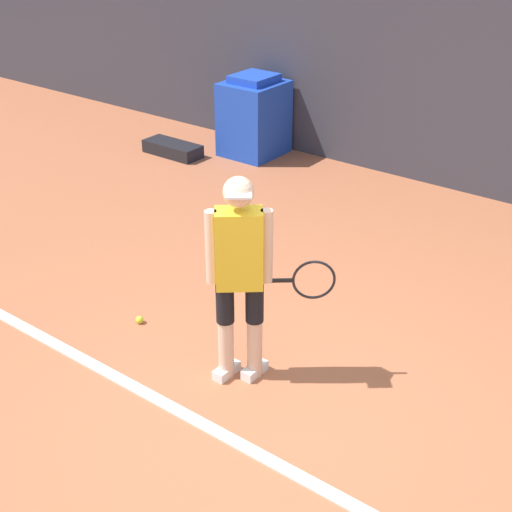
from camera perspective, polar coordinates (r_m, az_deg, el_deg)
The scene contains 6 objects.
ground_plane at distance 5.31m, azimuth 0.84°, elevation -12.66°, with size 24.00×24.00×0.00m, color #B76642.
court_baseline at distance 5.10m, azimuth -1.58°, elevation -14.67°, with size 21.60×0.10×0.01m.
tennis_player at distance 5.18m, azimuth -1.20°, elevation -1.29°, with size 0.75×0.64×1.67m.
tennis_ball at distance 6.35m, azimuth -9.30°, elevation -5.06°, with size 0.07×0.07×0.07m.
covered_chair at distance 10.02m, azimuth -0.15°, elevation 11.08°, with size 0.74×0.81×1.11m.
equipment_bag at distance 10.18m, azimuth -6.68°, elevation 8.52°, with size 0.86×0.35×0.18m.
Camera 1 is at (2.37, -3.25, 3.47)m, focal length 50.00 mm.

